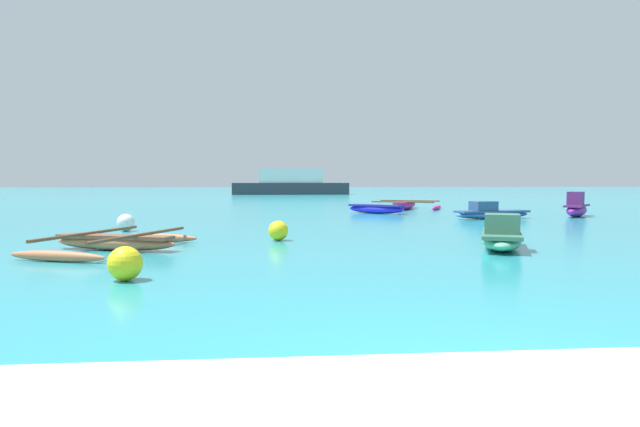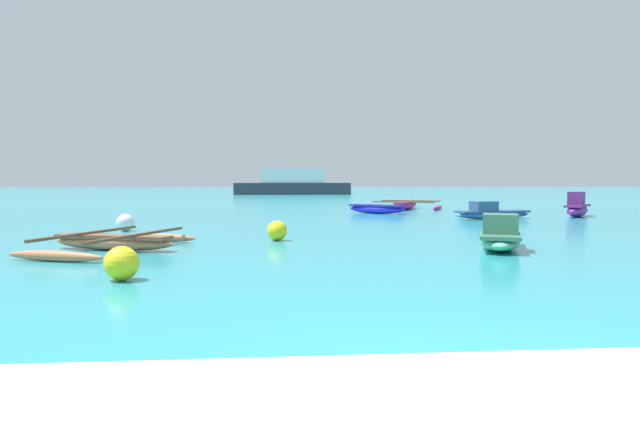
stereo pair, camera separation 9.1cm
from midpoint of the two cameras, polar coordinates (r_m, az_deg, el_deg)
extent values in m
plane|color=teal|center=(3.88, 19.59, -18.92)|extent=(240.00, 240.00, 0.00)
ellipsoid|color=#55B385|center=(12.69, 17.50, -2.59)|extent=(1.67, 2.57, 0.36)
cube|color=#3B6F56|center=(12.68, 17.51, -1.95)|extent=(1.57, 2.38, 0.08)
cube|color=#3B6F56|center=(12.36, 17.54, -0.97)|extent=(0.90, 0.89, 0.40)
ellipsoid|color=#2424E2|center=(25.14, 5.53, 0.44)|extent=(2.48, 2.23, 0.39)
cube|color=navy|center=(25.14, 5.53, 0.80)|extent=(2.30, 2.07, 0.08)
ellipsoid|color=#C46E45|center=(12.65, -20.01, -2.75)|extent=(2.76, 1.40, 0.32)
cube|color=brown|center=(12.64, -20.03, -2.21)|extent=(2.55, 1.30, 0.08)
cylinder|color=brown|center=(12.29, -17.65, -2.03)|extent=(1.26, 3.27, 0.07)
cylinder|color=brown|center=(13.00, -22.28, -1.84)|extent=(1.26, 3.27, 0.07)
ellipsoid|color=#C46E45|center=(14.10, -15.98, -2.32)|extent=(1.95, 0.88, 0.20)
ellipsoid|color=#C46E45|center=(11.29, -25.05, -3.89)|extent=(1.95, 0.88, 0.20)
ellipsoid|color=#3C75C1|center=(22.55, 16.73, -0.11)|extent=(3.25, 1.45, 0.32)
cube|color=#2E4D77|center=(22.55, 16.73, 0.20)|extent=(3.00, 1.37, 0.08)
cube|color=#2E4D77|center=(22.31, 15.91, 0.73)|extent=(1.01, 0.83, 0.35)
ellipsoid|color=#CD2187|center=(29.18, 8.50, 0.81)|extent=(2.23, 3.89, 0.38)
cube|color=#7E1E57|center=(29.18, 8.51, 1.10)|extent=(2.07, 3.59, 0.08)
cylinder|color=brown|center=(30.07, 8.86, 1.28)|extent=(2.83, 1.40, 0.07)
cylinder|color=brown|center=(28.28, 8.13, 1.16)|extent=(2.83, 1.40, 0.07)
ellipsoid|color=#CD2187|center=(29.54, 5.55, 0.69)|extent=(1.33, 2.50, 0.20)
ellipsoid|color=#CD2187|center=(28.91, 11.51, 0.58)|extent=(1.33, 2.50, 0.20)
ellipsoid|color=purple|center=(25.17, 24.19, 0.27)|extent=(2.09, 2.36, 0.48)
cube|color=#5A2362|center=(25.16, 24.20, 0.72)|extent=(1.95, 2.19, 0.08)
cube|color=#5A2362|center=(24.84, 24.10, 1.40)|extent=(0.87, 0.89, 0.53)
sphere|color=white|center=(17.25, -18.99, -0.86)|extent=(0.50, 0.50, 0.50)
sphere|color=yellow|center=(13.81, -4.38, -1.72)|extent=(0.48, 0.48, 0.48)
sphere|color=yellow|center=(8.78, -19.19, -4.74)|extent=(0.50, 0.50, 0.50)
cube|color=#2D333D|center=(59.25, -3.01, 2.50)|extent=(11.94, 2.63, 1.19)
cube|color=white|center=(59.24, -3.01, 3.77)|extent=(6.57, 2.23, 1.43)
camera|label=1|loc=(0.05, -90.13, -0.01)|focal=32.00mm
camera|label=2|loc=(0.05, 89.87, 0.01)|focal=32.00mm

